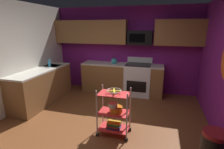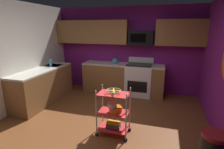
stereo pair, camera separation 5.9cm
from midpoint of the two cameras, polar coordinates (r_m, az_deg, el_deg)
floor at (r=3.80m, az=-3.83°, el=-16.99°), size 4.40×4.80×0.04m
wall_back at (r=5.60m, az=4.76°, el=7.88°), size 4.52×0.06×2.60m
wall_left at (r=4.59m, az=-31.30°, el=4.14°), size 0.06×4.80×2.60m
counter_run at (r=5.19m, az=-6.91°, el=-2.21°), size 3.43×2.58×0.92m
oven_range at (r=5.37m, az=8.99°, el=-1.54°), size 0.76×0.65×1.10m
upper_cabinets at (r=5.40m, az=3.26°, el=13.49°), size 4.40×0.33×0.70m
microwave at (r=5.27m, az=9.70°, el=11.63°), size 0.70×0.39×0.40m
rolling_cart at (r=3.38m, az=1.00°, el=-12.09°), size 0.63×0.37×0.91m
fruit_bowl at (r=3.21m, az=1.04°, el=-5.36°), size 0.27×0.27×0.07m
mixing_bowl_large at (r=3.35m, az=1.67°, el=-11.16°), size 0.25×0.25×0.11m
mixing_bowl_small at (r=3.29m, az=0.65°, el=-9.75°), size 0.18×0.18×0.08m
book_stack at (r=3.51m, az=0.98°, el=-15.94°), size 0.26×0.20×0.12m
kettle at (r=5.39m, az=1.36°, el=4.38°), size 0.21×0.18×0.26m
dish_soap_bottle at (r=5.22m, az=-18.86°, el=3.48°), size 0.06×0.06×0.20m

